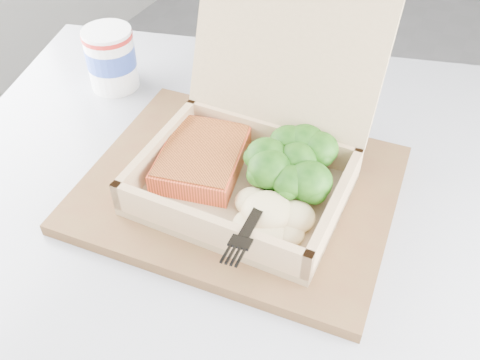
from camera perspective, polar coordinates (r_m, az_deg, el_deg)
The scene contains 9 objects.
cafe_table at distance 0.78m, azimuth -0.09°, elevation -13.20°, with size 0.98×0.98×0.73m.
serving_tray at distance 0.65m, azimuth -0.06°, elevation -0.89°, with size 0.36×0.29×0.02m, color brown.
takeout_container at distance 0.62m, azimuth 1.81°, elevation 4.21°, with size 0.24×0.25×0.21m.
salmon_fillet at distance 0.64m, azimuth -4.04°, elevation 2.36°, with size 0.09×0.12×0.03m, color #FB5231.
broccoli_pile at distance 0.62m, azimuth 5.99°, elevation 1.45°, with size 0.12×0.12×0.04m, color #33771A, non-canonical shape.
mashed_potatoes at distance 0.58m, azimuth 2.92°, elevation -3.35°, with size 0.09×0.08×0.03m, color beige.
plastic_fork at distance 0.58m, azimuth 2.64°, elevation -1.74°, with size 0.04×0.15×0.03m.
paper_cup at distance 0.83m, azimuth -13.61°, elevation 12.64°, with size 0.07×0.07×0.09m.
receipt at distance 0.81m, azimuth 3.89°, elevation 8.65°, with size 0.07×0.14×0.00m, color silver.
Camera 1 is at (-0.48, -0.93, 1.19)m, focal length 40.00 mm.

